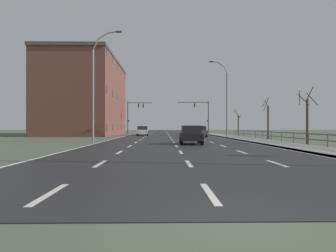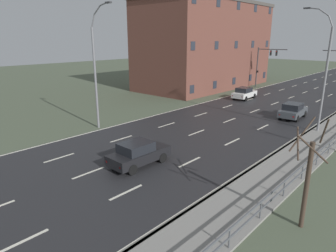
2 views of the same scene
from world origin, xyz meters
name	(u,v)px [view 1 (image 1 of 2)]	position (x,y,z in m)	size (l,w,h in m)	color
ground_plane	(169,136)	(0.00, 48.00, -0.06)	(160.00, 160.00, 0.12)	#4C5642
road_asphalt_strip	(168,134)	(0.00, 59.99, 0.01)	(14.00, 120.00, 0.03)	#232326
sidewalk_right	(207,133)	(8.43, 60.00, 0.06)	(3.00, 120.00, 0.12)	gray
guardrail	(281,135)	(9.85, 23.20, 0.71)	(0.07, 36.83, 1.00)	#515459
street_lamp_midground	(226,100)	(7.44, 36.31, 5.04)	(2.50, 0.24, 10.30)	slate
street_lamp_left_bank	(95,88)	(-7.41, 24.29, 5.13)	(2.79, 0.24, 10.54)	slate
traffic_signal_right	(203,112)	(6.77, 55.09, 4.31)	(6.08, 0.36, 6.47)	#38383A
traffic_signal_left	(133,112)	(-6.79, 55.76, 4.37)	(4.77, 0.36, 6.42)	#38383A
car_far_left	(191,135)	(1.34, 21.07, 0.80)	(1.90, 4.13, 1.57)	black
car_near_right	(199,131)	(4.25, 39.48, 0.80)	(2.02, 4.19, 1.57)	#474C51
car_distant	(143,131)	(-4.31, 45.23, 0.80)	(1.96, 4.17, 1.57)	silver
brick_building	(87,97)	(-14.78, 50.87, 6.76)	(11.36, 24.31, 13.50)	brown
bare_tree_near	(307,117)	(11.34, 21.35, 2.27)	(1.58, 1.67, 4.93)	#423328
bare_tree_mid	(268,120)	(11.62, 31.96, 2.26)	(0.99, 1.21, 5.08)	#423328
bare_tree_far	(238,124)	(11.69, 46.75, 1.95)	(1.36, 1.45, 4.52)	#423328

